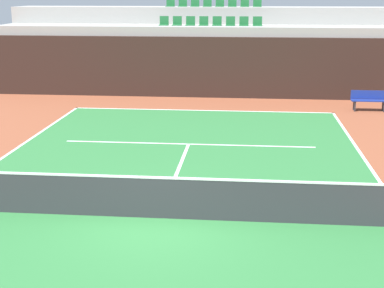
# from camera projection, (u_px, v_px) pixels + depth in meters

# --- Properties ---
(ground_plane) EXTENTS (80.00, 80.00, 0.00)m
(ground_plane) POSITION_uv_depth(u_px,v_px,m) (159.00, 218.00, 12.75)
(ground_plane) COLOR brown
(court_surface) EXTENTS (11.00, 24.00, 0.01)m
(court_surface) POSITION_uv_depth(u_px,v_px,m) (159.00, 218.00, 12.75)
(court_surface) COLOR #2D7238
(court_surface) RESTS_ON ground_plane
(baseline_far) EXTENTS (11.00, 0.10, 0.00)m
(baseline_far) POSITION_uv_depth(u_px,v_px,m) (202.00, 110.00, 24.24)
(baseline_far) COLOR white
(baseline_far) RESTS_ON court_surface
(service_line_far) EXTENTS (8.26, 0.10, 0.00)m
(service_line_far) POSITION_uv_depth(u_px,v_px,m) (189.00, 144.00, 18.90)
(service_line_far) COLOR white
(service_line_far) RESTS_ON court_surface
(centre_service_line) EXTENTS (0.10, 6.40, 0.00)m
(centre_service_line) POSITION_uv_depth(u_px,v_px,m) (177.00, 174.00, 15.83)
(centre_service_line) COLOR white
(centre_service_line) RESTS_ON court_surface
(back_wall) EXTENTS (20.94, 0.30, 2.83)m
(back_wall) POSITION_uv_depth(u_px,v_px,m) (208.00, 67.00, 26.98)
(back_wall) COLOR black
(back_wall) RESTS_ON ground_plane
(stands_tier_lower) EXTENTS (20.94, 2.40, 3.27)m
(stands_tier_lower) POSITION_uv_depth(u_px,v_px,m) (210.00, 59.00, 28.22)
(stands_tier_lower) COLOR #9E9E99
(stands_tier_lower) RESTS_ON ground_plane
(stands_tier_upper) EXTENTS (20.94, 2.40, 4.11)m
(stands_tier_upper) POSITION_uv_depth(u_px,v_px,m) (213.00, 46.00, 30.42)
(stands_tier_upper) COLOR #9E9E99
(stands_tier_upper) RESTS_ON ground_plane
(seating_row_lower) EXTENTS (5.00, 0.44, 0.44)m
(seating_row_lower) POSITION_uv_depth(u_px,v_px,m) (210.00, 23.00, 27.86)
(seating_row_lower) COLOR #1E6633
(seating_row_lower) RESTS_ON stands_tier_lower
(seating_row_upper) EXTENTS (5.00, 0.44, 0.44)m
(seating_row_upper) POSITION_uv_depth(u_px,v_px,m) (214.00, 4.00, 29.95)
(seating_row_upper) COLOR #1E6633
(seating_row_upper) RESTS_ON stands_tier_upper
(tennis_net) EXTENTS (11.08, 0.08, 1.07)m
(tennis_net) POSITION_uv_depth(u_px,v_px,m) (158.00, 197.00, 12.62)
(tennis_net) COLOR black
(tennis_net) RESTS_ON court_surface
(player_bench) EXTENTS (1.50, 0.40, 0.85)m
(player_bench) POSITION_uv_depth(u_px,v_px,m) (369.00, 99.00, 24.10)
(player_bench) COLOR navy
(player_bench) RESTS_ON ground_plane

